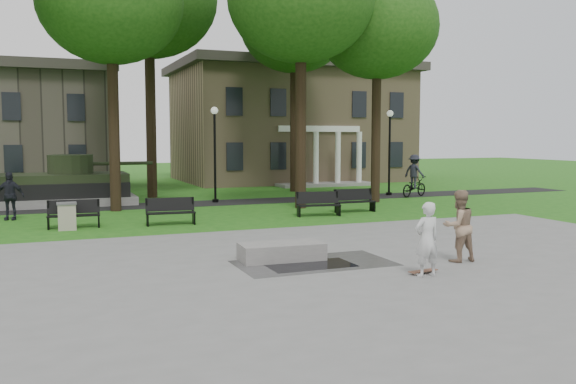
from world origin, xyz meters
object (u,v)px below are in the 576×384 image
at_px(concrete_block, 282,251).
at_px(park_bench_0, 74,213).
at_px(skateboarder, 427,239).
at_px(trash_bin, 67,216).
at_px(friend_watching, 459,226).
at_px(cyclist, 414,180).

bearing_deg(concrete_block, park_bench_0, 120.31).
xyz_separation_m(skateboarder, trash_bin, (-7.47, 10.85, -0.41)).
bearing_deg(skateboarder, friend_watching, -148.43).
xyz_separation_m(skateboarder, park_bench_0, (-7.23, 11.26, -0.37)).
relative_size(concrete_block, skateboarder, 1.26).
xyz_separation_m(concrete_block, park_bench_0, (-4.81, 8.22, 0.28)).
bearing_deg(friend_watching, park_bench_0, -47.42).
bearing_deg(friend_watching, concrete_block, -23.43).
bearing_deg(skateboarder, trash_bin, -56.59).
bearing_deg(skateboarder, cyclist, -123.89).
bearing_deg(trash_bin, friend_watching, -46.44).
relative_size(concrete_block, friend_watching, 1.17).
distance_m(skateboarder, cyclist, 19.47).
relative_size(cyclist, park_bench_0, 1.26).
height_order(concrete_block, park_bench_0, park_bench_0).
bearing_deg(park_bench_0, cyclist, 19.86).
xyz_separation_m(cyclist, park_bench_0, (-17.76, -5.11, -0.42)).
bearing_deg(trash_bin, skateboarder, -55.45).
height_order(concrete_block, cyclist, cyclist).
bearing_deg(cyclist, friend_watching, 126.70).
bearing_deg(trash_bin, park_bench_0, 59.56).
height_order(skateboarder, park_bench_0, skateboarder).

